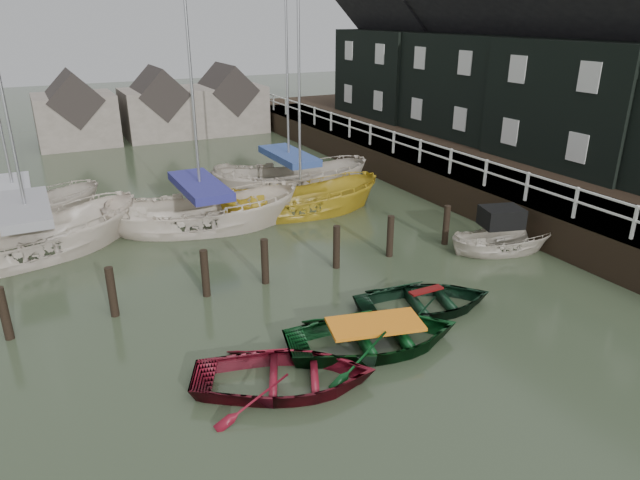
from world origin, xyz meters
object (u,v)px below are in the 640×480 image
rowboat_green (374,347)px  sailboat_d (289,189)px  rowboat_red (285,387)px  sailboat_e (20,220)px  sailboat_a (35,254)px  sailboat_b (203,226)px  sailboat_c (301,212)px  motorboat (502,248)px  rowboat_dkgreen (425,309)px

rowboat_green → sailboat_d: bearing=-1.6°
rowboat_red → sailboat_e: (-4.83, 14.20, 0.06)m
sailboat_a → rowboat_red: bearing=-169.6°
rowboat_green → sailboat_b: (-1.29, 9.91, 0.06)m
rowboat_green → sailboat_c: bearing=-1.5°
rowboat_green → sailboat_c: sailboat_c is taller
rowboat_green → sailboat_c: size_ratio=0.40×
sailboat_e → rowboat_red: bearing=-160.6°
motorboat → sailboat_d: 10.30m
sailboat_a → sailboat_b: (5.72, 0.04, 0.00)m
sailboat_b → sailboat_c: size_ratio=1.04×
rowboat_dkgreen → rowboat_red: bearing=121.4°
rowboat_green → rowboat_red: bearing=113.8°
sailboat_c → rowboat_red: bearing=161.5°
motorboat → sailboat_c: 7.98m
rowboat_red → motorboat: 10.18m
sailboat_a → sailboat_e: sailboat_e is taller
rowboat_green → motorboat: (7.01, 3.07, 0.12)m
rowboat_red → motorboat: size_ratio=1.01×
sailboat_c → sailboat_d: size_ratio=0.85×
motorboat → sailboat_a: sailboat_a is taller
sailboat_e → sailboat_a: bearing=-174.0°
sailboat_b → sailboat_d: (4.86, 2.87, 0.00)m
rowboat_dkgreen → sailboat_b: sailboat_b is taller
rowboat_red → sailboat_e: sailboat_e is taller
rowboat_dkgreen → sailboat_b: (-3.51, 8.95, 0.06)m
rowboat_green → sailboat_d: size_ratio=0.34×
sailboat_a → sailboat_c: (9.72, -0.08, -0.05)m
rowboat_green → sailboat_b: 9.99m
sailboat_e → sailboat_b: bearing=-121.6°
sailboat_a → sailboat_c: size_ratio=0.98×
motorboat → sailboat_d: bearing=35.7°
rowboat_red → sailboat_d: size_ratio=0.31×
sailboat_b → rowboat_green: bearing=-157.2°
motorboat → rowboat_green: bearing=129.9°
rowboat_red → rowboat_dkgreen: size_ratio=1.04×
sailboat_a → sailboat_d: size_ratio=0.84×
sailboat_a → sailboat_d: 10.98m
rowboat_dkgreen → sailboat_e: 16.00m
rowboat_dkgreen → sailboat_d: 11.91m
rowboat_green → sailboat_c: (2.71, 9.79, 0.01)m
sailboat_b → sailboat_c: 4.00m
rowboat_dkgreen → sailboat_d: size_ratio=0.30×
sailboat_b → sailboat_e: size_ratio=1.07×
motorboat → sailboat_b: sailboat_b is taller
sailboat_a → rowboat_dkgreen: bearing=-147.0°
sailboat_a → sailboat_e: size_ratio=1.01×
rowboat_green → sailboat_d: sailboat_d is taller
rowboat_red → sailboat_c: 11.51m
rowboat_red → sailboat_b: (1.26, 10.35, 0.06)m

